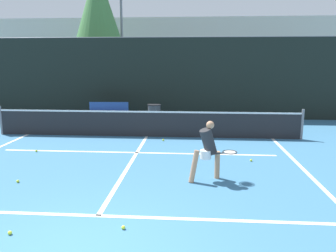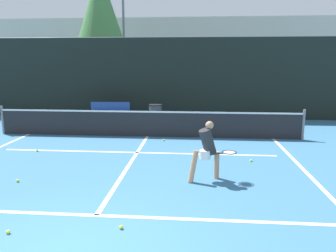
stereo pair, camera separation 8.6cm
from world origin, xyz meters
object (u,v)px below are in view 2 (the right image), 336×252
at_px(parked_car, 217,98).
at_px(player_practicing, 207,149).
at_px(courtside_bench, 110,111).
at_px(trash_bin, 156,113).

bearing_deg(parked_car, player_practicing, -94.56).
distance_m(courtside_bench, parked_car, 6.79).
relative_size(courtside_bench, trash_bin, 2.21).
bearing_deg(parked_car, courtside_bench, -139.27).
xyz_separation_m(player_practicing, trash_bin, (-2.07, 7.10, -0.34)).
relative_size(trash_bin, parked_car, 0.19).
height_order(trash_bin, parked_car, parked_car).
xyz_separation_m(player_practicing, parked_car, (0.94, 11.75, -0.15)).
bearing_deg(trash_bin, parked_car, 57.10).
bearing_deg(courtside_bench, trash_bin, -8.52).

